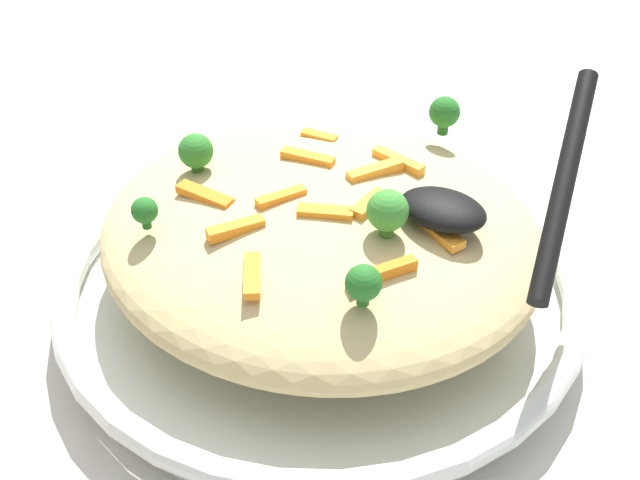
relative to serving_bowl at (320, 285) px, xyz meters
name	(u,v)px	position (x,y,z in m)	size (l,w,h in m)	color
ground_plane	(320,308)	(0.00, 0.00, -0.02)	(2.40, 2.40, 0.00)	beige
serving_bowl	(320,285)	(0.00, 0.00, 0.00)	(0.37, 0.37, 0.04)	silver
pasta_mound	(320,233)	(0.00, 0.00, 0.05)	(0.30, 0.28, 0.07)	#D1BA7A
carrot_piece_0	(319,137)	(-0.04, 0.06, 0.08)	(0.03, 0.01, 0.01)	orange
carrot_piece_1	(325,213)	(0.02, -0.02, 0.08)	(0.04, 0.01, 0.01)	orange
carrot_piece_2	(446,231)	(0.09, 0.00, 0.08)	(0.03, 0.01, 0.01)	orange
carrot_piece_3	(382,273)	(0.07, -0.05, 0.08)	(0.04, 0.01, 0.01)	orange
carrot_piece_4	(236,229)	(-0.02, -0.06, 0.08)	(0.04, 0.01, 0.01)	orange
carrot_piece_5	(281,198)	(-0.02, -0.02, 0.08)	(0.03, 0.01, 0.01)	orange
carrot_piece_6	(398,162)	(0.03, 0.06, 0.08)	(0.04, 0.01, 0.01)	orange
carrot_piece_7	(205,196)	(-0.06, -0.04, 0.08)	(0.04, 0.01, 0.01)	orange
carrot_piece_8	(252,275)	(0.01, -0.09, 0.08)	(0.04, 0.01, 0.01)	orange
carrot_piece_9	(375,172)	(0.02, 0.04, 0.08)	(0.04, 0.01, 0.01)	orange
carrot_piece_10	(308,158)	(-0.03, 0.03, 0.08)	(0.04, 0.01, 0.01)	orange
carrot_piece_11	(370,204)	(0.04, 0.00, 0.08)	(0.03, 0.01, 0.01)	orange
broccoli_floret_0	(145,211)	(-0.08, -0.08, 0.09)	(0.02, 0.02, 0.02)	#205B1C
broccoli_floret_1	(196,151)	(-0.09, -0.01, 0.09)	(0.02, 0.02, 0.03)	#296820
broccoli_floret_2	(444,113)	(0.04, 0.12, 0.09)	(0.02, 0.02, 0.03)	#205B1C
broccoli_floret_3	(363,283)	(0.07, -0.08, 0.09)	(0.02, 0.02, 0.03)	#205B1C
broccoli_floret_4	(388,211)	(0.06, -0.02, 0.10)	(0.03, 0.03, 0.03)	#377928
serving_spoon	(483,201)	(0.10, 0.02, 0.10)	(0.11, 0.14, 0.09)	black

